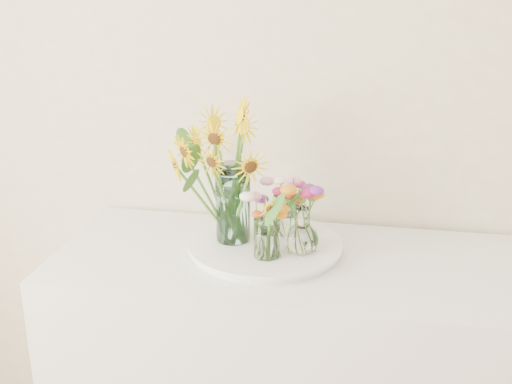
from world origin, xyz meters
TOP-DOWN VIEW (x-y plane):
  - counter at (-0.14, 1.93)m, footprint 1.40×0.60m
  - tray at (-0.21, 1.96)m, footprint 0.45×0.45m
  - mason_jar at (-0.31, 1.97)m, footprint 0.13×0.13m
  - sunflower_bouquet at (-0.31, 1.97)m, footprint 0.74×0.74m
  - small_vase_a at (-0.19, 1.86)m, footprint 0.10×0.10m
  - wildflower_posy_a at (-0.19, 1.86)m, footprint 0.18×0.18m
  - small_vase_b at (-0.10, 1.92)m, footprint 0.12×0.12m
  - wildflower_posy_b at (-0.10, 1.92)m, footprint 0.19×0.19m
  - small_vase_c at (-0.15, 2.04)m, footprint 0.08×0.08m
  - wildflower_posy_c at (-0.15, 2.04)m, footprint 0.20×0.20m

SIDE VIEW (x-z plane):
  - counter at x=-0.14m, z-range 0.00..0.90m
  - tray at x=-0.21m, z-range 0.90..0.92m
  - small_vase_c at x=-0.15m, z-range 0.93..1.03m
  - small_vase_a at x=-0.19m, z-range 0.93..1.05m
  - small_vase_b at x=-0.10m, z-range 0.93..1.07m
  - wildflower_posy_c at x=-0.15m, z-range 0.93..1.12m
  - wildflower_posy_a at x=-0.19m, z-range 0.93..1.14m
  - wildflower_posy_b at x=-0.10m, z-range 0.93..1.16m
  - mason_jar at x=-0.31m, z-range 0.92..1.17m
  - sunflower_bouquet at x=-0.31m, z-range 0.93..1.36m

